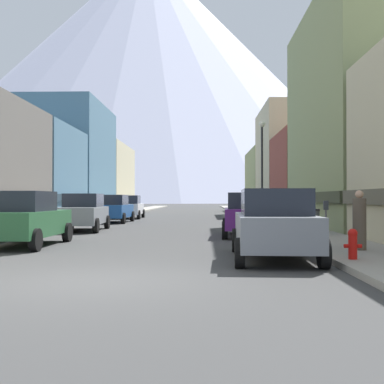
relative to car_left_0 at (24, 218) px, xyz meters
name	(u,v)px	position (x,y,z in m)	size (l,w,h in m)	color
ground_plane	(95,281)	(3.80, -6.65, -0.90)	(400.00, 400.00, 0.00)	#383838
sidewalk_left	(113,215)	(-2.45, 28.35, -0.82)	(2.50, 100.00, 0.15)	gray
sidewalk_right	(252,215)	(10.05, 28.35, -0.82)	(2.50, 100.00, 0.15)	gray
storefront_left_2	(20,175)	(-7.57, 19.58, 2.35)	(8.03, 8.99, 6.76)	slate
storefront_left_3	(57,162)	(-8.26, 30.78, 4.14)	(9.43, 12.38, 10.43)	slate
storefront_left_4	(100,179)	(-7.03, 44.18, 2.99)	(6.96, 13.96, 8.07)	beige
storefront_right_2	(317,178)	(14.30, 21.29, 2.20)	(6.31, 8.76, 6.44)	brown
storefront_right_3	(298,163)	(14.75, 31.52, 4.01)	(7.21, 11.23, 10.15)	beige
storefront_right_4	(286,182)	(15.77, 44.26, 2.65)	(9.23, 13.21, 7.37)	#8C9966
car_left_0	(24,218)	(0.00, 0.00, 0.00)	(2.06, 4.40, 1.78)	#265933
car_left_1	(83,212)	(0.00, 7.68, 0.00)	(2.25, 4.48, 1.78)	slate
car_left_2	(114,209)	(0.00, 15.65, 0.00)	(2.13, 4.43, 1.78)	#19478C
car_left_3	(129,207)	(0.00, 22.09, 0.00)	(2.16, 4.44, 1.78)	silver
car_right_0	(274,224)	(7.60, -3.28, 0.00)	(2.21, 4.47, 1.78)	slate
car_right_1	(247,214)	(7.60, 4.40, 0.00)	(2.23, 4.48, 1.78)	#591E72
fire_hydrant_near	(353,243)	(9.25, -4.36, -0.37)	(0.40, 0.22, 0.70)	red
parking_meter_near	(326,216)	(9.55, -0.64, 0.11)	(0.14, 0.10, 1.33)	#595960
trash_bin_right	(312,221)	(10.15, 3.99, -0.26)	(0.59, 0.59, 0.98)	#4C5156
potted_plant_0	(290,215)	(10.80, 12.85, -0.30)	(0.55, 0.55, 0.91)	#4C4C51
potted_plant_1	(41,215)	(-3.20, 11.18, -0.25)	(0.56, 0.56, 0.90)	gray
pedestrian_0	(359,222)	(10.05, -2.30, 0.00)	(0.36, 0.36, 1.62)	brown
pedestrian_1	(264,208)	(10.05, 19.27, -0.05)	(0.36, 0.36, 1.53)	navy
streetlamp_right	(262,156)	(9.15, 12.58, 3.09)	(0.36, 0.36, 5.86)	black
mountain_backdrop	(146,75)	(-26.09, 253.35, 68.79)	(258.54, 258.54, 139.38)	silver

